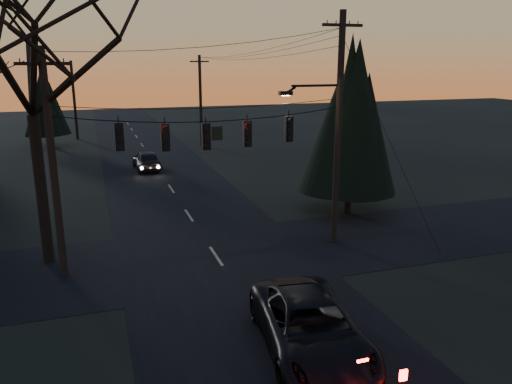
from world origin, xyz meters
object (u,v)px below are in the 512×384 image
object	(u,v)px
utility_pole_far_r	(202,146)
sedan_oncoming_a	(147,160)
suv_near	(310,327)
evergreen_right	(351,124)
utility_pole_far_l	(78,139)
utility_pole_right	(333,242)
bare_tree_left	(25,50)
utility_pole_left	(65,275)

from	to	relation	value
utility_pole_far_r	sedan_oncoming_a	distance (m)	11.48
utility_pole_far_r	suv_near	xyz separation A→B (m)	(-4.70, -35.80, 0.78)
utility_pole_far_r	suv_near	size ratio (longest dim) A/B	1.51
utility_pole_far_r	sedan_oncoming_a	bearing A→B (deg)	-123.36
utility_pole_far_r	evergreen_right	xyz separation A→B (m)	(2.72, -24.24, 4.80)
utility_pole_far_l	evergreen_right	xyz separation A→B (m)	(14.22, -32.24, 4.80)
sedan_oncoming_a	suv_near	bearing A→B (deg)	90.99
evergreen_right	suv_near	distance (m)	14.31
utility_pole_far_l	sedan_oncoming_a	world-z (taller)	utility_pole_far_l
utility_pole_right	bare_tree_left	world-z (taller)	bare_tree_left
utility_pole_left	utility_pole_far_l	world-z (taller)	utility_pole_left
utility_pole_right	utility_pole_far_l	xyz separation A→B (m)	(-11.50, 36.00, 0.00)
utility_pole_far_l	suv_near	distance (m)	44.33
utility_pole_left	sedan_oncoming_a	bearing A→B (deg)	74.25
utility_pole_far_r	utility_pole_far_l	size ratio (longest dim) A/B	1.06
utility_pole_left	bare_tree_left	xyz separation A→B (m)	(-0.65, 1.61, 8.39)
suv_near	sedan_oncoming_a	xyz separation A→B (m)	(-1.60, 26.23, -0.05)
utility_pole_left	utility_pole_far_r	size ratio (longest dim) A/B	1.00
utility_pole_left	suv_near	size ratio (longest dim) A/B	1.51
utility_pole_right	evergreen_right	world-z (taller)	evergreen_right
sedan_oncoming_a	evergreen_right	bearing A→B (deg)	119.09
utility_pole_far_l	evergreen_right	size ratio (longest dim) A/B	0.95
suv_near	sedan_oncoming_a	bearing A→B (deg)	100.68
utility_pole_far_l	suv_near	world-z (taller)	utility_pole_far_l
utility_pole_right	suv_near	size ratio (longest dim) A/B	1.77
bare_tree_left	evergreen_right	xyz separation A→B (m)	(14.87, 2.15, -3.59)
utility_pole_right	utility_pole_far_l	bearing A→B (deg)	107.72
utility_pole_far_r	sedan_oncoming_a	size ratio (longest dim) A/B	1.98
utility_pole_left	evergreen_right	xyz separation A→B (m)	(14.22, 3.76, 4.80)
utility_pole_far_r	sedan_oncoming_a	xyz separation A→B (m)	(-6.30, -9.57, 0.73)
bare_tree_left	suv_near	distance (m)	14.21
evergreen_right	sedan_oncoming_a	distance (m)	17.70
utility_pole_far_l	bare_tree_left	world-z (taller)	bare_tree_left
suv_near	sedan_oncoming_a	world-z (taller)	suv_near
utility_pole_left	evergreen_right	world-z (taller)	evergreen_right
suv_near	sedan_oncoming_a	size ratio (longest dim) A/B	1.31
utility_pole_far_r	utility_pole_left	bearing A→B (deg)	-112.33
bare_tree_left	sedan_oncoming_a	size ratio (longest dim) A/B	2.79
suv_near	utility_pole_left	bearing A→B (deg)	138.29
utility_pole_far_r	evergreen_right	distance (m)	24.86
utility_pole_right	suv_near	xyz separation A→B (m)	(-4.70, -7.80, 0.78)
utility_pole_right	bare_tree_left	size ratio (longest dim) A/B	0.83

